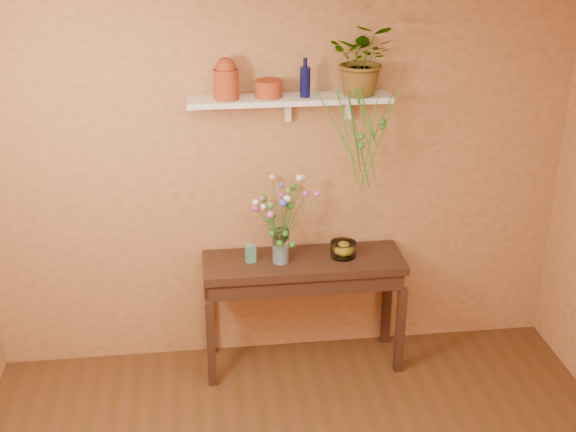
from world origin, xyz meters
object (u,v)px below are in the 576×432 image
(terracotta_jug, at_px, (226,79))
(sideboard, at_px, (303,275))
(spider_plant, at_px, (364,59))
(blue_bottle, at_px, (305,81))
(glass_vase, at_px, (281,249))
(glass_bowl, at_px, (343,250))
(bouquet, at_px, (281,206))

(terracotta_jug, bearing_deg, sideboard, -11.21)
(sideboard, relative_size, terracotta_jug, 5.24)
(sideboard, distance_m, spider_plant, 1.51)
(terracotta_jug, relative_size, blue_bottle, 1.05)
(sideboard, relative_size, glass_vase, 5.84)
(sideboard, xyz_separation_m, glass_bowl, (0.27, 0.01, 0.17))
(terracotta_jug, distance_m, blue_bottle, 0.50)
(sideboard, height_order, terracotta_jug, terracotta_jug)
(glass_vase, relative_size, glass_bowl, 1.33)
(sideboard, relative_size, bouquet, 2.78)
(glass_vase, distance_m, bouquet, 0.31)
(terracotta_jug, xyz_separation_m, bouquet, (0.33, -0.12, -0.82))
(bouquet, distance_m, glass_bowl, 0.56)
(spider_plant, xyz_separation_m, glass_bowl, (-0.11, -0.10, -1.29))
(sideboard, bearing_deg, blue_bottle, 82.31)
(sideboard, height_order, glass_bowl, glass_bowl)
(spider_plant, distance_m, bouquet, 1.08)
(terracotta_jug, distance_m, bouquet, 0.89)
(spider_plant, relative_size, bouquet, 0.93)
(terracotta_jug, bearing_deg, bouquet, -19.82)
(terracotta_jug, relative_size, bouquet, 0.53)
(glass_vase, bearing_deg, spider_plant, 13.58)
(bouquet, bearing_deg, glass_vase, -116.01)
(blue_bottle, xyz_separation_m, spider_plant, (0.37, 0.02, 0.13))
(terracotta_jug, height_order, bouquet, terracotta_jug)
(spider_plant, xyz_separation_m, bouquet, (-0.54, -0.13, -0.93))
(blue_bottle, xyz_separation_m, bouquet, (-0.17, -0.11, -0.80))
(blue_bottle, distance_m, spider_plant, 0.40)
(blue_bottle, distance_m, glass_vase, 1.13)
(glass_vase, height_order, bouquet, bouquet)
(blue_bottle, height_order, glass_bowl, blue_bottle)
(spider_plant, bearing_deg, blue_bottle, -177.64)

